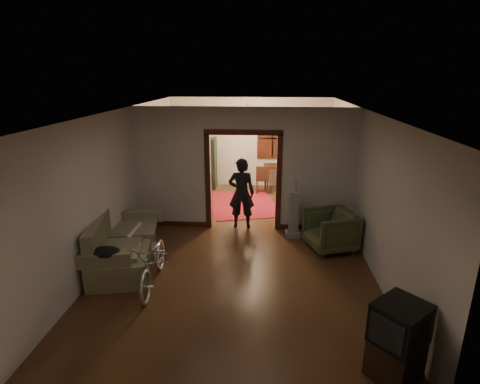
# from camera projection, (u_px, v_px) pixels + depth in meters

# --- Properties ---
(floor) EXTENTS (5.00, 8.50, 0.01)m
(floor) POSITION_uv_depth(u_px,v_px,m) (241.00, 240.00, 8.20)
(floor) COLOR #382012
(floor) RESTS_ON ground
(ceiling) EXTENTS (5.00, 8.50, 0.01)m
(ceiling) POSITION_uv_depth(u_px,v_px,m) (241.00, 110.00, 7.35)
(ceiling) COLOR white
(ceiling) RESTS_ON floor
(wall_back) EXTENTS (5.00, 0.02, 2.80)m
(wall_back) POSITION_uv_depth(u_px,v_px,m) (250.00, 143.00, 11.82)
(wall_back) COLOR beige
(wall_back) RESTS_ON floor
(wall_left) EXTENTS (0.02, 8.50, 2.80)m
(wall_left) POSITION_uv_depth(u_px,v_px,m) (124.00, 176.00, 7.95)
(wall_left) COLOR beige
(wall_left) RESTS_ON floor
(wall_right) EXTENTS (0.02, 8.50, 2.80)m
(wall_right) POSITION_uv_depth(u_px,v_px,m) (364.00, 181.00, 7.60)
(wall_right) COLOR beige
(wall_right) RESTS_ON floor
(partition_wall) EXTENTS (5.00, 0.14, 2.80)m
(partition_wall) POSITION_uv_depth(u_px,v_px,m) (243.00, 170.00, 8.49)
(partition_wall) COLOR beige
(partition_wall) RESTS_ON floor
(door_casing) EXTENTS (1.74, 0.20, 2.32)m
(door_casing) POSITION_uv_depth(u_px,v_px,m) (243.00, 182.00, 8.58)
(door_casing) COLOR #38160C
(door_casing) RESTS_ON floor
(far_window) EXTENTS (0.98, 0.06, 1.28)m
(far_window) POSITION_uv_depth(u_px,v_px,m) (273.00, 138.00, 11.68)
(far_window) COLOR black
(far_window) RESTS_ON wall_back
(chandelier) EXTENTS (0.24, 0.24, 0.24)m
(chandelier) POSITION_uv_depth(u_px,v_px,m) (248.00, 119.00, 9.87)
(chandelier) COLOR #FFE0A5
(chandelier) RESTS_ON ceiling
(light_switch) EXTENTS (0.08, 0.01, 0.12)m
(light_switch) POSITION_uv_depth(u_px,v_px,m) (290.00, 178.00, 8.39)
(light_switch) COLOR silver
(light_switch) RESTS_ON partition_wall
(sofa) EXTENTS (1.40, 2.33, 1.00)m
(sofa) POSITION_uv_depth(u_px,v_px,m) (124.00, 239.00, 7.08)
(sofa) COLOR #636644
(sofa) RESTS_ON floor
(rolled_paper) EXTENTS (0.09, 0.72, 0.09)m
(rolled_paper) POSITION_uv_depth(u_px,v_px,m) (134.00, 231.00, 7.35)
(rolled_paper) COLOR beige
(rolled_paper) RESTS_ON sofa
(jacket) EXTENTS (0.50, 0.37, 0.15)m
(jacket) POSITION_uv_depth(u_px,v_px,m) (105.00, 252.00, 6.15)
(jacket) COLOR black
(jacket) RESTS_ON sofa
(bicycle) EXTENTS (0.69, 1.70, 0.87)m
(bicycle) POSITION_uv_depth(u_px,v_px,m) (154.00, 261.00, 6.36)
(bicycle) COLOR silver
(bicycle) RESTS_ON floor
(armchair) EXTENTS (1.14, 1.13, 0.83)m
(armchair) POSITION_uv_depth(u_px,v_px,m) (330.00, 230.00, 7.68)
(armchair) COLOR #414D2B
(armchair) RESTS_ON floor
(tv_stand) EXTENTS (0.74, 0.74, 0.50)m
(tv_stand) POSITION_uv_depth(u_px,v_px,m) (395.00, 358.00, 4.46)
(tv_stand) COLOR black
(tv_stand) RESTS_ON floor
(crt_tv) EXTENTS (0.77, 0.76, 0.49)m
(crt_tv) POSITION_uv_depth(u_px,v_px,m) (400.00, 323.00, 4.31)
(crt_tv) COLOR black
(crt_tv) RESTS_ON tv_stand
(vacuum) EXTENTS (0.39, 0.34, 1.05)m
(vacuum) POSITION_uv_depth(u_px,v_px,m) (294.00, 215.00, 8.21)
(vacuum) COLOR gray
(vacuum) RESTS_ON floor
(person) EXTENTS (0.61, 0.40, 1.67)m
(person) POSITION_uv_depth(u_px,v_px,m) (241.00, 193.00, 8.67)
(person) COLOR black
(person) RESTS_ON floor
(oriental_rug) EXTENTS (2.30, 2.70, 0.02)m
(oriental_rug) POSITION_uv_depth(u_px,v_px,m) (243.00, 204.00, 10.45)
(oriental_rug) COLOR maroon
(oriental_rug) RESTS_ON floor
(locker) EXTENTS (0.81, 0.47, 1.60)m
(locker) POSITION_uv_depth(u_px,v_px,m) (203.00, 163.00, 11.71)
(locker) COLOR #213620
(locker) RESTS_ON floor
(globe) EXTENTS (0.30, 0.30, 0.30)m
(globe) POSITION_uv_depth(u_px,v_px,m) (202.00, 127.00, 11.37)
(globe) COLOR #1E5972
(globe) RESTS_ON locker
(desk) EXTENTS (1.10, 0.74, 0.75)m
(desk) POSITION_uv_depth(u_px,v_px,m) (280.00, 177.00, 11.71)
(desk) COLOR black
(desk) RESTS_ON floor
(desk_chair) EXTENTS (0.47, 0.47, 0.86)m
(desk_chair) POSITION_uv_depth(u_px,v_px,m) (262.00, 179.00, 11.35)
(desk_chair) COLOR black
(desk_chair) RESTS_ON floor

